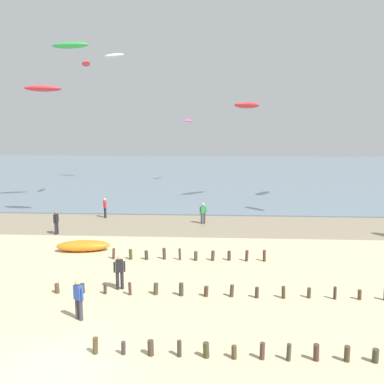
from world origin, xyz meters
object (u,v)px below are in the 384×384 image
object	(u,v)px
person_by_waterline	(120,271)
person_right_flank	(203,213)
kite_aloft_0	(70,45)
kite_aloft_9	(43,88)
person_left_flank	(56,222)
person_far_down_beach	(105,207)
kite_aloft_2	(114,56)
kite_aloft_8	(247,105)
kite_aloft_5	(86,64)
person_nearest_camera	(79,298)
grounded_kite	(83,246)
kite_aloft_7	(189,121)

from	to	relation	value
person_by_waterline	person_right_flank	size ratio (longest dim) A/B	1.00
person_by_waterline	kite_aloft_0	distance (m)	19.24
person_by_waterline	kite_aloft_9	world-z (taller)	kite_aloft_9
person_left_flank	person_right_flank	distance (m)	11.28
person_right_flank	person_far_down_beach	world-z (taller)	same
kite_aloft_2	kite_aloft_8	world-z (taller)	kite_aloft_2
kite_aloft_9	person_far_down_beach	bearing A→B (deg)	-61.02
person_right_flank	kite_aloft_9	size ratio (longest dim) A/B	0.48
kite_aloft_0	kite_aloft_5	size ratio (longest dim) A/B	1.22
person_nearest_camera	kite_aloft_8	size ratio (longest dim) A/B	0.49
person_right_flank	kite_aloft_9	bearing A→B (deg)	152.21
kite_aloft_2	kite_aloft_5	bearing A→B (deg)	-63.26
kite_aloft_2	person_right_flank	bearing A→B (deg)	-36.91
person_right_flank	grounded_kite	world-z (taller)	person_right_flank
person_left_flank	grounded_kite	bearing A→B (deg)	-49.68
grounded_kite	person_left_flank	bearing A→B (deg)	121.96
person_nearest_camera	person_right_flank	size ratio (longest dim) A/B	1.00
person_nearest_camera	kite_aloft_9	bearing A→B (deg)	114.86
kite_aloft_7	kite_aloft_9	distance (m)	20.59
person_far_down_beach	grounded_kite	size ratio (longest dim) A/B	0.51
person_by_waterline	kite_aloft_5	world-z (taller)	kite_aloft_5
person_far_down_beach	kite_aloft_0	xyz separation A→B (m)	(-1.51, -2.49, 12.92)
grounded_kite	kite_aloft_9	size ratio (longest dim) A/B	0.94
kite_aloft_0	kite_aloft_2	distance (m)	24.14
kite_aloft_7	kite_aloft_9	bearing A→B (deg)	166.72
person_far_down_beach	kite_aloft_9	distance (m)	14.85
person_left_flank	kite_aloft_0	distance (m)	13.29
person_nearest_camera	person_left_flank	world-z (taller)	same
person_right_flank	kite_aloft_8	world-z (taller)	kite_aloft_8
person_left_flank	kite_aloft_8	size ratio (longest dim) A/B	0.49
person_by_waterline	kite_aloft_5	distance (m)	27.58
person_by_waterline	person_nearest_camera	bearing A→B (deg)	-106.34
person_nearest_camera	person_left_flank	xyz separation A→B (m)	(-6.04, 12.88, 0.00)
grounded_kite	kite_aloft_8	bearing A→B (deg)	48.69
kite_aloft_0	kite_aloft_7	size ratio (longest dim) A/B	1.48
person_right_flank	kite_aloft_0	world-z (taller)	kite_aloft_0
person_far_down_beach	kite_aloft_5	world-z (taller)	kite_aloft_5
kite_aloft_9	kite_aloft_0	bearing A→B (deg)	-75.75
kite_aloft_2	kite_aloft_8	size ratio (longest dim) A/B	0.92
kite_aloft_2	kite_aloft_7	distance (m)	13.06
person_far_down_beach	kite_aloft_2	bearing A→B (deg)	100.84
kite_aloft_2	kite_aloft_9	distance (m)	15.88
person_right_flank	person_far_down_beach	xyz separation A→B (m)	(-8.52, 1.72, 0.00)
person_by_waterline	kite_aloft_0	world-z (taller)	kite_aloft_0
person_far_down_beach	kite_aloft_7	xyz separation A→B (m)	(5.80, 22.06, 7.60)
grounded_kite	kite_aloft_2	bearing A→B (deg)	91.30
person_right_flank	kite_aloft_0	size ratio (longest dim) A/B	0.58
kite_aloft_2	kite_aloft_8	xyz separation A→B (m)	(16.72, -12.92, -7.11)
person_nearest_camera	kite_aloft_0	xyz separation A→B (m)	(-5.45, 15.94, 12.92)
kite_aloft_2	person_far_down_beach	bearing A→B (deg)	-54.76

